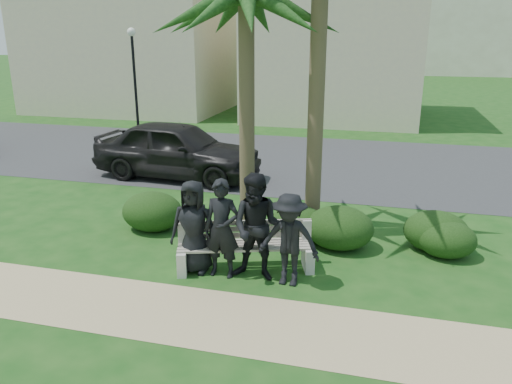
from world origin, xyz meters
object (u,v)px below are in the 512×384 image
at_px(park_bench, 246,250).
at_px(man_d, 289,240).
at_px(street_lamp, 133,61).
at_px(man_c, 257,228).
at_px(man_b, 222,229).
at_px(man_a, 194,227).
at_px(car_a, 177,150).

distance_m(park_bench, man_d, 0.99).
relative_size(street_lamp, man_c, 2.30).
distance_m(street_lamp, man_b, 14.96).
bearing_deg(man_a, man_b, -8.67).
relative_size(man_b, man_c, 0.93).
bearing_deg(man_b, man_c, 5.10).
bearing_deg(park_bench, man_b, -154.56).
distance_m(man_c, man_d, 0.58).
height_order(man_c, car_a, man_c).
xyz_separation_m(park_bench, man_b, (-0.34, -0.32, 0.49)).
xyz_separation_m(man_a, man_c, (1.15, -0.00, 0.10)).
height_order(man_b, man_c, man_c).
xyz_separation_m(man_a, man_b, (0.53, -0.05, 0.04)).
xyz_separation_m(park_bench, man_d, (0.83, -0.35, 0.42)).
bearing_deg(man_c, man_a, -177.87).
relative_size(man_a, car_a, 0.34).
height_order(street_lamp, man_b, street_lamp).
bearing_deg(man_a, man_c, -3.82).
height_order(street_lamp, park_bench, street_lamp).
distance_m(street_lamp, man_c, 15.25).
bearing_deg(street_lamp, man_d, -53.48).
bearing_deg(car_a, man_b, -145.60).
bearing_deg(man_d, man_c, 177.33).
bearing_deg(man_c, car_a, 126.74).
bearing_deg(man_d, street_lamp, 130.85).
distance_m(street_lamp, car_a, 8.61).
bearing_deg(street_lamp, park_bench, -55.28).
relative_size(man_a, man_b, 0.96).
bearing_deg(man_b, man_d, -0.21).
distance_m(park_bench, man_a, 1.02).
xyz_separation_m(man_d, car_a, (-4.40, 5.64, 0.03)).
bearing_deg(man_d, car_a, 132.28).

